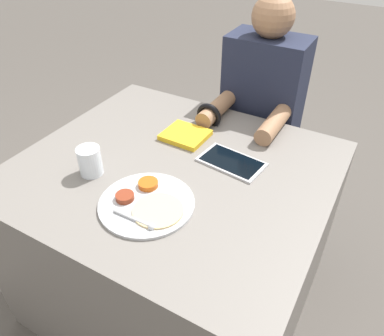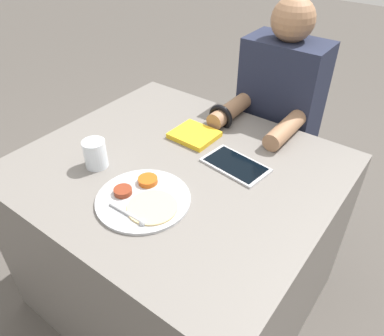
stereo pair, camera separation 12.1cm
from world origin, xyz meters
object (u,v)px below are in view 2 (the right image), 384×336
(person_diner, at_px, (274,140))
(drinking_glass, at_px, (95,154))
(tablet_device, at_px, (235,165))
(red_notebook, at_px, (194,135))
(thali_tray, at_px, (143,199))

(person_diner, xyz_separation_m, drinking_glass, (-0.32, -0.78, 0.22))
(tablet_device, bearing_deg, red_notebook, 163.79)
(red_notebook, bearing_deg, tablet_device, -16.21)
(thali_tray, xyz_separation_m, tablet_device, (0.13, 0.33, -0.00))
(red_notebook, bearing_deg, thali_tray, -76.57)
(tablet_device, distance_m, drinking_glass, 0.49)
(red_notebook, height_order, drinking_glass, drinking_glass)
(red_notebook, distance_m, tablet_device, 0.24)
(thali_tray, bearing_deg, red_notebook, 103.43)
(person_diner, relative_size, drinking_glass, 12.01)
(drinking_glass, bearing_deg, red_notebook, 65.40)
(red_notebook, relative_size, tablet_device, 0.70)
(thali_tray, distance_m, person_diner, 0.84)
(thali_tray, height_order, tablet_device, thali_tray)
(red_notebook, xyz_separation_m, drinking_glass, (-0.16, -0.36, 0.04))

